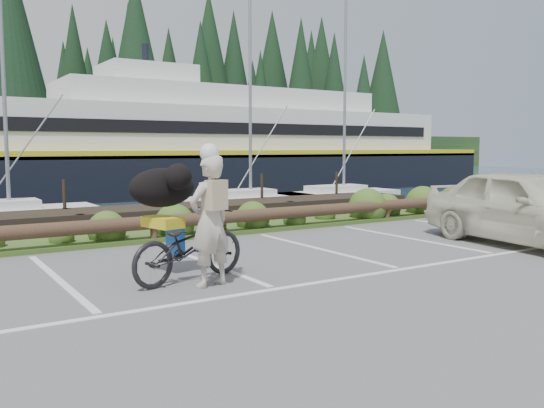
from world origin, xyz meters
The scene contains 7 objects.
ground centered at (0.00, 0.00, 0.00)m, with size 72.00×72.00×0.00m, color #545456.
vegetation_strip centered at (0.00, 5.30, 0.05)m, with size 34.00×1.60×0.10m, color #3D5B21.
log_rail centered at (0.00, 4.60, 0.00)m, with size 32.00×0.30×0.60m, color #443021, non-canonical shape.
bicycle centered at (-0.86, 0.79, 0.56)m, with size 0.75×2.14×1.12m, color black.
cyclist centered at (-0.73, 0.31, 1.00)m, with size 0.73×0.48×2.00m, color #C0B4A3.
dog centered at (-1.03, 1.46, 1.45)m, with size 1.12×0.55×0.65m, color black.
parked_car centered at (6.61, -0.09, 0.83)m, with size 1.96×4.86×1.66m, color beige.
Camera 1 is at (-4.55, -7.44, 2.10)m, focal length 38.00 mm.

